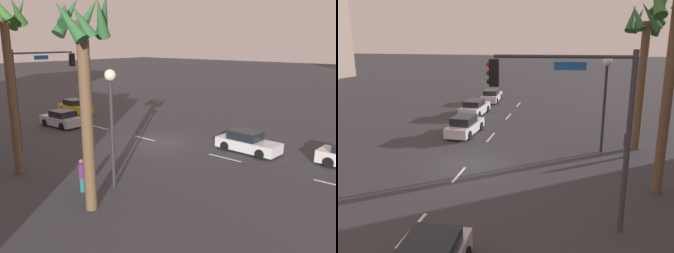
# 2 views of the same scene
# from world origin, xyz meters

# --- Properties ---
(ground_plane) EXTENTS (220.00, 220.00, 0.00)m
(ground_plane) POSITION_xyz_m (0.00, 0.00, 0.00)
(ground_plane) COLOR #333338
(lane_stripe_0) EXTENTS (2.42, 0.14, 0.01)m
(lane_stripe_0) POSITION_xyz_m (-18.00, 0.00, 0.01)
(lane_stripe_0) COLOR silver
(lane_stripe_0) RESTS_ON ground_plane
(lane_stripe_1) EXTENTS (2.42, 0.14, 0.01)m
(lane_stripe_1) POSITION_xyz_m (-12.30, 0.00, 0.01)
(lane_stripe_1) COLOR silver
(lane_stripe_1) RESTS_ON ground_plane
(lane_stripe_2) EXTENTS (2.36, 0.14, 0.01)m
(lane_stripe_2) POSITION_xyz_m (-5.49, 0.00, 0.01)
(lane_stripe_2) COLOR silver
(lane_stripe_2) RESTS_ON ground_plane
(lane_stripe_3) EXTENTS (2.13, 0.14, 0.01)m
(lane_stripe_3) POSITION_xyz_m (1.70, 0.00, 0.01)
(lane_stripe_3) COLOR silver
(lane_stripe_3) RESTS_ON ground_plane
(lane_stripe_4) EXTENTS (2.51, 0.14, 0.01)m
(lane_stripe_4) POSITION_xyz_m (7.22, 0.00, 0.01)
(lane_stripe_4) COLOR silver
(lane_stripe_4) RESTS_ON ground_plane
(car_0) EXTENTS (4.35, 1.95, 1.42)m
(car_0) POSITION_xyz_m (-5.94, -2.10, 0.65)
(car_0) COLOR silver
(car_0) RESTS_ON ground_plane
(car_2) EXTENTS (4.47, 1.96, 1.34)m
(car_2) POSITION_xyz_m (-19.26, -3.24, 0.62)
(car_2) COLOR silver
(car_2) RESTS_ON ground_plane
(car_3) EXTENTS (4.42, 1.96, 1.40)m
(car_3) POSITION_xyz_m (-12.41, -3.21, 0.65)
(car_3) COLOR silver
(car_3) RESTS_ON ground_plane
(traffic_signal) EXTENTS (0.71, 5.15, 6.78)m
(traffic_signal) POSITION_xyz_m (5.90, 6.17, 4.57)
(traffic_signal) COLOR #38383D
(traffic_signal) RESTS_ON ground_plane
(streetlamp) EXTENTS (0.56, 0.56, 5.98)m
(streetlamp) POSITION_xyz_m (-3.68, 7.69, 4.20)
(streetlamp) COLOR #2D2D33
(streetlamp) RESTS_ON ground_plane
(pedestrian_1) EXTENTS (0.40, 0.40, 1.69)m
(pedestrian_1) POSITION_xyz_m (-2.92, 9.08, 0.89)
(pedestrian_1) COLOR #1E7266
(pedestrian_1) RESTS_ON ground_plane
(palm_tree_1) EXTENTS (2.42, 2.74, 9.19)m
(palm_tree_1) POSITION_xyz_m (-4.75, 9.88, 6.62)
(palm_tree_1) COLOR brown
(palm_tree_1) RESTS_ON ground_plane
(palm_tree_3) EXTENTS (2.32, 2.52, 9.80)m
(palm_tree_3) POSITION_xyz_m (1.87, 9.84, 6.94)
(palm_tree_3) COLOR brown
(palm_tree_3) RESTS_ON ground_plane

